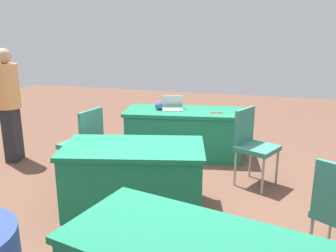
{
  "coord_description": "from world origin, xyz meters",
  "views": [
    {
      "loc": [
        -0.94,
        3.58,
        1.93
      ],
      "look_at": [
        0.13,
        -0.03,
        0.9
      ],
      "focal_mm": 38.02,
      "sensor_mm": 36.0,
      "label": 1
    }
  ],
  "objects_px": {
    "table_mid_right": "(134,177)",
    "chair_tucked_left": "(253,142)",
    "table_foreground": "(184,133)",
    "person_attendee_browsing": "(8,100)",
    "scissors_red": "(217,113)",
    "laptop_silver": "(173,107)",
    "yarn_ball": "(159,106)",
    "chair_near_front": "(84,140)"
  },
  "relations": [
    {
      "from": "table_mid_right",
      "to": "laptop_silver",
      "type": "distance_m",
      "value": 1.87
    },
    {
      "from": "table_mid_right",
      "to": "scissors_red",
      "type": "bearing_deg",
      "value": -108.96
    },
    {
      "from": "yarn_ball",
      "to": "chair_tucked_left",
      "type": "bearing_deg",
      "value": 154.16
    },
    {
      "from": "laptop_silver",
      "to": "yarn_ball",
      "type": "xyz_separation_m",
      "value": [
        0.19,
        0.08,
        0.03
      ]
    },
    {
      "from": "table_foreground",
      "to": "person_attendee_browsing",
      "type": "distance_m",
      "value": 2.64
    },
    {
      "from": "laptop_silver",
      "to": "table_mid_right",
      "type": "bearing_deg",
      "value": 75.31
    },
    {
      "from": "table_mid_right",
      "to": "chair_tucked_left",
      "type": "relative_size",
      "value": 1.7
    },
    {
      "from": "scissors_red",
      "to": "yarn_ball",
      "type": "bearing_deg",
      "value": -14.23
    },
    {
      "from": "table_foreground",
      "to": "yarn_ball",
      "type": "height_order",
      "value": "yarn_ball"
    },
    {
      "from": "chair_tucked_left",
      "to": "scissors_red",
      "type": "height_order",
      "value": "chair_tucked_left"
    },
    {
      "from": "table_foreground",
      "to": "chair_tucked_left",
      "type": "relative_size",
      "value": 1.95
    },
    {
      "from": "scissors_red",
      "to": "table_mid_right",
      "type": "bearing_deg",
      "value": 53.83
    },
    {
      "from": "table_mid_right",
      "to": "chair_near_front",
      "type": "distance_m",
      "value": 1.04
    },
    {
      "from": "person_attendee_browsing",
      "to": "laptop_silver",
      "type": "xyz_separation_m",
      "value": [
        -2.22,
        -0.94,
        -0.16
      ]
    },
    {
      "from": "table_mid_right",
      "to": "table_foreground",
      "type": "bearing_deg",
      "value": -93.48
    },
    {
      "from": "table_mid_right",
      "to": "chair_tucked_left",
      "type": "xyz_separation_m",
      "value": [
        -1.19,
        -1.03,
        0.2
      ]
    },
    {
      "from": "chair_near_front",
      "to": "chair_tucked_left",
      "type": "height_order",
      "value": "chair_tucked_left"
    },
    {
      "from": "laptop_silver",
      "to": "yarn_ball",
      "type": "relative_size",
      "value": 3.0
    },
    {
      "from": "table_foreground",
      "to": "scissors_red",
      "type": "height_order",
      "value": "scissors_red"
    },
    {
      "from": "chair_near_front",
      "to": "yarn_ball",
      "type": "relative_size",
      "value": 7.44
    },
    {
      "from": "person_attendee_browsing",
      "to": "chair_near_front",
      "type": "bearing_deg",
      "value": 61.13
    },
    {
      "from": "table_foreground",
      "to": "chair_tucked_left",
      "type": "bearing_deg",
      "value": 143.9
    },
    {
      "from": "table_mid_right",
      "to": "laptop_silver",
      "type": "height_order",
      "value": "laptop_silver"
    },
    {
      "from": "table_mid_right",
      "to": "scissors_red",
      "type": "relative_size",
      "value": 9.18
    },
    {
      "from": "person_attendee_browsing",
      "to": "laptop_silver",
      "type": "distance_m",
      "value": 2.42
    },
    {
      "from": "table_foreground",
      "to": "table_mid_right",
      "type": "height_order",
      "value": "same"
    },
    {
      "from": "person_attendee_browsing",
      "to": "yarn_ball",
      "type": "relative_size",
      "value": 12.89
    },
    {
      "from": "laptop_silver",
      "to": "scissors_red",
      "type": "distance_m",
      "value": 0.69
    },
    {
      "from": "yarn_ball",
      "to": "table_foreground",
      "type": "bearing_deg",
      "value": -168.41
    },
    {
      "from": "person_attendee_browsing",
      "to": "laptop_silver",
      "type": "height_order",
      "value": "person_attendee_browsing"
    },
    {
      "from": "table_mid_right",
      "to": "scissors_red",
      "type": "xyz_separation_m",
      "value": [
        -0.61,
        -1.78,
        0.37
      ]
    },
    {
      "from": "table_foreground",
      "to": "laptop_silver",
      "type": "bearing_deg",
      "value": -1.5
    },
    {
      "from": "table_mid_right",
      "to": "person_attendee_browsing",
      "type": "bearing_deg",
      "value": -21.01
    },
    {
      "from": "chair_tucked_left",
      "to": "scissors_red",
      "type": "bearing_deg",
      "value": -117.3
    },
    {
      "from": "person_attendee_browsing",
      "to": "laptop_silver",
      "type": "relative_size",
      "value": 4.3
    },
    {
      "from": "chair_near_front",
      "to": "person_attendee_browsing",
      "type": "height_order",
      "value": "person_attendee_browsing"
    },
    {
      "from": "table_mid_right",
      "to": "chair_near_front",
      "type": "xyz_separation_m",
      "value": [
        0.88,
        -0.52,
        0.19
      ]
    },
    {
      "from": "table_mid_right",
      "to": "laptop_silver",
      "type": "bearing_deg",
      "value": -87.55
    },
    {
      "from": "chair_near_front",
      "to": "person_attendee_browsing",
      "type": "relative_size",
      "value": 0.58
    },
    {
      "from": "table_mid_right",
      "to": "chair_near_front",
      "type": "height_order",
      "value": "chair_near_front"
    },
    {
      "from": "chair_tucked_left",
      "to": "laptop_silver",
      "type": "height_order",
      "value": "chair_tucked_left"
    },
    {
      "from": "chair_tucked_left",
      "to": "person_attendee_browsing",
      "type": "xyz_separation_m",
      "value": [
        3.49,
        0.15,
        0.37
      ]
    }
  ]
}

